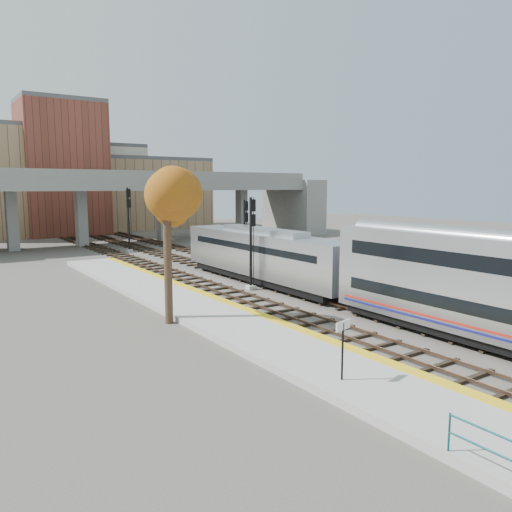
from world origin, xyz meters
TOP-DOWN VIEW (x-y plane):
  - ground at (0.00, 0.00)m, footprint 160.00×160.00m
  - platform at (-7.25, 0.00)m, footprint 4.50×60.00m
  - yellow_strip at (-5.35, 0.00)m, footprint 0.70×60.00m
  - tracks at (0.93, 12.50)m, footprint 10.70×95.00m
  - overpass at (4.92, 45.00)m, footprint 54.00×12.00m
  - buildings_far at (1.26, 66.57)m, footprint 43.00×21.00m
  - parking_lot at (14.00, 28.00)m, footprint 14.00×18.00m
  - locomotive at (1.00, 11.88)m, footprint 3.02×19.05m
  - signal_mast_near at (-1.10, 10.38)m, footprint 0.60×0.64m
  - signal_mast_mid at (3.00, 17.63)m, footprint 0.60×0.64m
  - signal_mast_far at (-1.10, 35.87)m, footprint 0.60×0.64m
  - station_sign at (-8.26, -6.62)m, footprint 0.89×0.26m
  - tree at (-9.87, 5.39)m, footprint 3.60×3.60m
  - car_a at (12.08, 21.56)m, footprint 2.81×3.89m
  - car_b at (12.12, 25.29)m, footprint 2.05×3.78m
  - car_c at (18.95, 32.66)m, footprint 2.06×4.26m

SIDE VIEW (x-z plane):
  - ground at x=0.00m, z-range 0.00..0.00m
  - parking_lot at x=14.00m, z-range 0.00..0.04m
  - tracks at x=0.93m, z-range -0.05..0.20m
  - platform at x=-7.25m, z-range 0.00..0.35m
  - yellow_strip at x=-5.35m, z-range 0.35..0.36m
  - car_b at x=12.12m, z-range 0.04..1.22m
  - car_c at x=18.95m, z-range 0.04..1.23m
  - car_a at x=12.08m, z-range 0.04..1.27m
  - station_sign at x=-8.26m, z-range 0.84..3.12m
  - locomotive at x=1.00m, z-range 0.23..4.33m
  - signal_mast_mid at x=3.00m, z-range -0.16..6.22m
  - signal_mast_near at x=-1.10m, z-range -0.08..6.70m
  - signal_mast_far at x=-1.10m, z-range 0.03..7.43m
  - overpass at x=4.92m, z-range 1.06..10.56m
  - tree at x=-9.87m, z-range 2.19..11.23m
  - buildings_far at x=1.26m, z-range -2.42..18.18m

